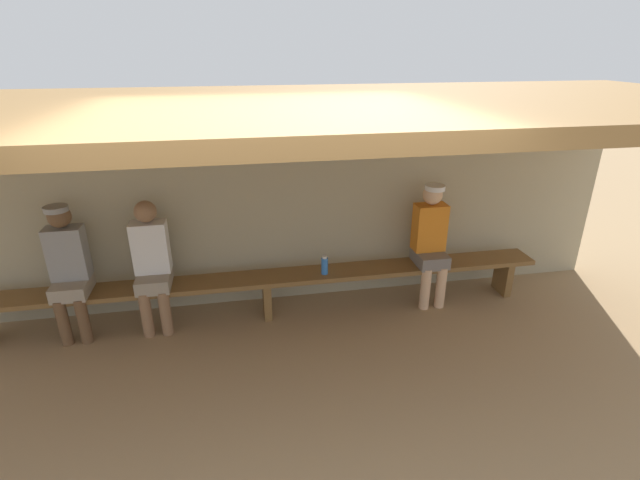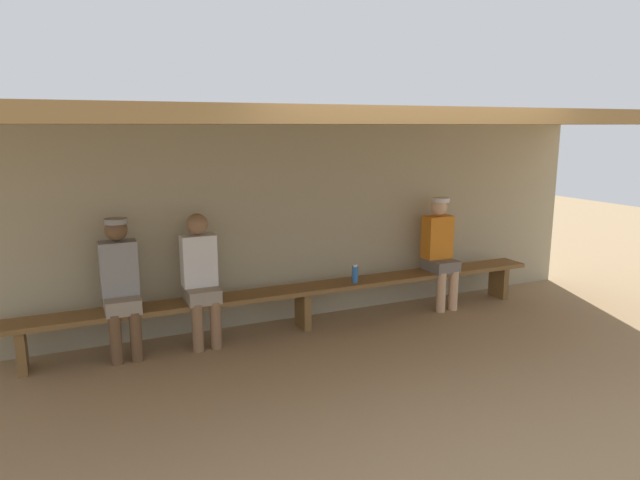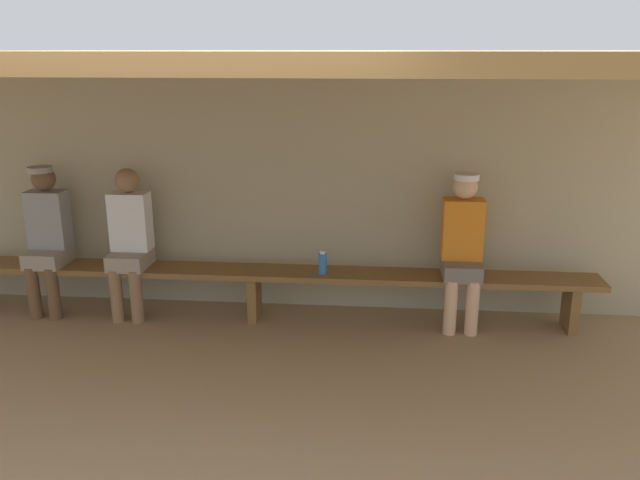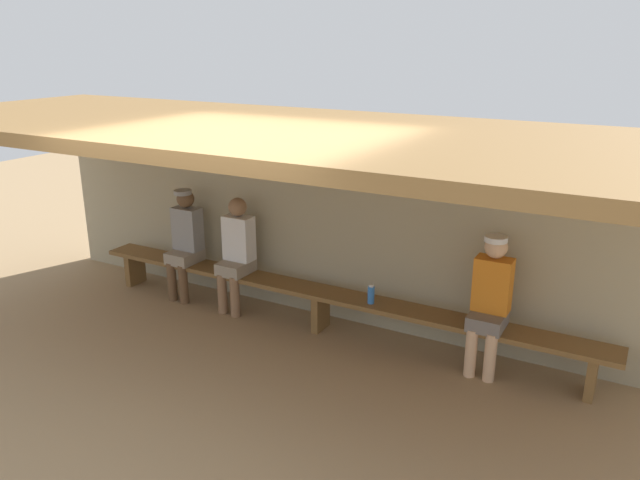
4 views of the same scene
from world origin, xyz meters
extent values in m
plane|color=#9E7F59|center=(0.00, 0.00, 0.00)|extent=(24.00, 24.00, 0.00)
cube|color=tan|center=(0.00, 2.00, 1.10)|extent=(8.00, 0.20, 2.20)
cube|color=olive|center=(0.00, 0.70, 2.26)|extent=(8.00, 2.80, 0.12)
cube|color=brown|center=(0.00, 1.55, 0.43)|extent=(6.00, 0.36, 0.05)
cube|color=brown|center=(-2.75, 1.55, 0.21)|extent=(0.08, 0.29, 0.41)
cube|color=brown|center=(0.00, 1.55, 0.21)|extent=(0.08, 0.29, 0.41)
cube|color=brown|center=(2.75, 1.55, 0.21)|extent=(0.08, 0.29, 0.41)
cube|color=gray|center=(-1.11, 1.53, 0.53)|extent=(0.32, 0.40, 0.14)
cylinder|color=#8C6647|center=(-1.20, 1.37, 0.24)|extent=(0.11, 0.11, 0.48)
cylinder|color=#8C6647|center=(-1.02, 1.37, 0.24)|extent=(0.11, 0.11, 0.48)
cube|color=white|center=(-1.11, 1.61, 0.86)|extent=(0.34, 0.20, 0.52)
sphere|color=#8C6647|center=(-1.11, 1.61, 1.23)|extent=(0.21, 0.21, 0.21)
cube|color=slate|center=(1.80, 1.53, 0.53)|extent=(0.32, 0.40, 0.14)
cylinder|color=#DBAD84|center=(1.71, 1.37, 0.24)|extent=(0.11, 0.11, 0.48)
cylinder|color=#DBAD84|center=(1.89, 1.37, 0.24)|extent=(0.11, 0.11, 0.48)
cube|color=orange|center=(1.80, 1.61, 0.86)|extent=(0.34, 0.20, 0.52)
sphere|color=#DBAD84|center=(1.80, 1.61, 1.23)|extent=(0.21, 0.21, 0.21)
cylinder|color=white|center=(1.80, 1.57, 1.32)|extent=(0.21, 0.21, 0.05)
cube|color=gray|center=(-1.87, 1.53, 0.53)|extent=(0.32, 0.40, 0.14)
cylinder|color=brown|center=(-1.96, 1.37, 0.24)|extent=(0.11, 0.11, 0.48)
cylinder|color=brown|center=(-1.78, 1.37, 0.24)|extent=(0.11, 0.11, 0.48)
cube|color=gray|center=(-1.87, 1.61, 0.86)|extent=(0.34, 0.20, 0.52)
sphere|color=brown|center=(-1.87, 1.61, 1.23)|extent=(0.21, 0.21, 0.21)
cylinder|color=gray|center=(-1.87, 1.57, 1.32)|extent=(0.21, 0.21, 0.05)
cylinder|color=blue|center=(0.62, 1.50, 0.55)|extent=(0.07, 0.07, 0.18)
cylinder|color=white|center=(0.62, 1.50, 0.65)|extent=(0.05, 0.05, 0.02)
camera|label=1|loc=(-0.24, -2.83, 2.71)|focal=26.23mm
camera|label=2|loc=(-2.31, -3.95, 2.19)|focal=31.91mm
camera|label=3|loc=(1.06, -3.75, 2.33)|focal=36.18mm
camera|label=4|loc=(3.00, -3.85, 3.04)|focal=34.78mm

